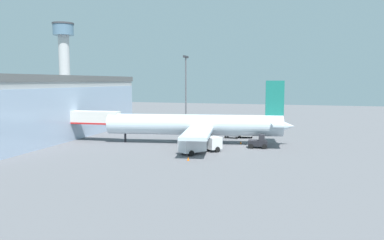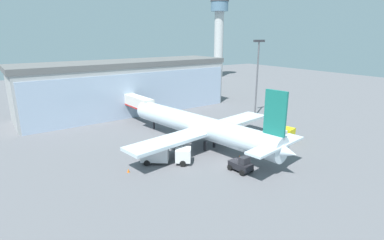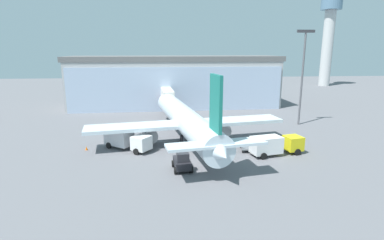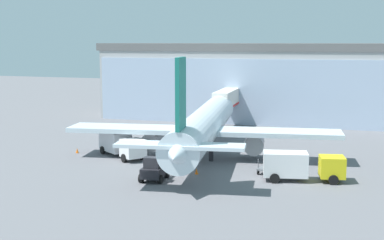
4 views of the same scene
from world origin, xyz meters
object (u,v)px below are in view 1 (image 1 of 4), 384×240
Objects in this scene: safety_cone_wingtip at (188,159)px; control_tower at (64,57)px; jet_bridge at (91,118)px; baggage_cart at (232,136)px; catering_truck at (199,144)px; safety_cone_nose at (241,143)px; pushback_tug at (258,142)px; airplane at (197,125)px; apron_light_mast at (186,85)px; fuel_truck at (245,129)px.

control_tower is at bearing 44.44° from safety_cone_wingtip.
jet_bridge reaches higher than baggage_cart.
safety_cone_nose is (10.54, -4.90, -1.19)m from catering_truck.
catering_truck is 11.68m from safety_cone_nose.
baggage_cart is at bearing 29.37° from catering_truck.
pushback_tug is at bearing 178.63° from jet_bridge.
apron_light_mast is at bearing -77.17° from airplane.
airplane reaches higher than catering_truck.
baggage_cart is 5.43× the size of safety_cone_nose.
safety_cone_wingtip is (-73.88, -72.45, -19.97)m from control_tower.
apron_light_mast is 0.49× the size of airplane.
catering_truck is 13.07× the size of safety_cone_nose.
airplane reaches higher than pushback_tug.
safety_cone_nose is at bearing -46.23° from pushback_tug.
airplane reaches higher than jet_bridge.
fuel_truck is at bearing -123.19° from apron_light_mast.
baggage_cart is at bearing -124.49° from control_tower.
pushback_tug is 4.64m from safety_cone_nose.
airplane is (-59.51, -69.69, -16.84)m from control_tower.
apron_light_mast is 5.17× the size of pushback_tug.
pushback_tug is at bearing -174.55° from fuel_truck.
airplane is at bearing 54.04° from catering_truck.
apron_light_mast is at bearing -54.58° from pushback_tug.
apron_light_mast is at bearing -121.70° from control_tower.
jet_bridge is 31.59m from pushback_tug.
control_tower is 4.36× the size of fuel_truck.
apron_light_mast is 32.36m from pushback_tug.
safety_cone_wingtip is (-5.61, 0.05, -1.19)m from catering_truck.
airplane is 10.48× the size of pushback_tug.
control_tower reaches higher than pushback_tug.
control_tower reaches higher than jet_bridge.
safety_cone_wingtip is at bearing 92.14° from baggage_cart.
catering_truck is (-30.89, -11.97, -8.94)m from apron_light_mast.
control_tower is at bearing -50.15° from airplane.
catering_truck is at bearing -133.28° from control_tower.
safety_cone_nose is at bearing 171.46° from fuel_truck.
apron_light_mast is at bearing 39.66° from safety_cone_nose.
jet_bridge reaches higher than pushback_tug.
airplane is (-22.13, -9.16, -7.00)m from apron_light_mast.
fuel_truck is (20.33, -4.17, 0.00)m from catering_truck.
safety_cone_nose is at bearing 121.05° from baggage_cart.
fuel_truck is 13.83× the size of safety_cone_nose.
baggage_cart is at bearing 134.40° from fuel_truck.
fuel_truck is at bearing -9.25° from safety_cone_wingtip.
apron_light_mast is (24.89, -11.02, 6.10)m from jet_bridge.
control_tower is 60.25× the size of safety_cone_wingtip.
baggage_cart is (-3.28, 2.11, -0.97)m from fuel_truck.
fuel_truck is 4.02m from baggage_cart.
control_tower reaches higher than baggage_cart.
pushback_tug is (7.56, -8.38, -0.49)m from catering_truck.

